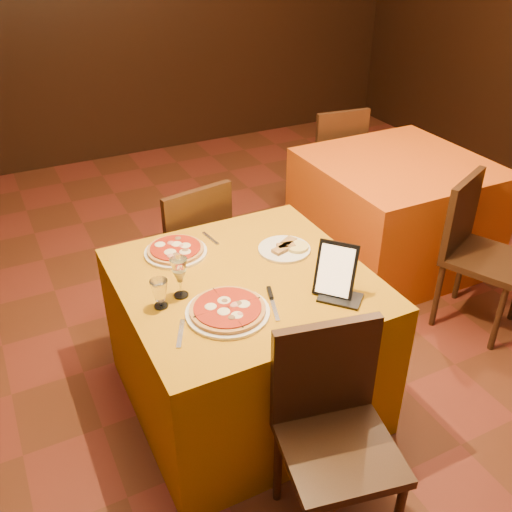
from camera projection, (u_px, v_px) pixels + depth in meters
name	position (u px, v px, depth m)	size (l,w,h in m)	color
floor	(300.00, 359.00, 3.24)	(6.00, 7.00, 0.01)	#5E2D19
wall_back	(110.00, 8.00, 5.16)	(6.00, 0.01, 2.80)	black
main_table	(245.00, 341.00, 2.79)	(1.10, 1.10, 0.75)	#B5790B
side_table	(393.00, 212.00, 3.96)	(1.10, 1.10, 0.75)	#CD4E0D
chair_main_near	(339.00, 450.00, 2.13)	(0.42, 0.42, 0.91)	black
chair_main_far	(184.00, 249.00, 3.38)	(0.46, 0.46, 0.91)	black
chair_side_near	(487.00, 259.00, 3.29)	(0.47, 0.47, 0.91)	black
chair_side_far	(328.00, 160.00, 4.55)	(0.47, 0.47, 0.91)	black
pizza_near	(228.00, 311.00, 2.35)	(0.35, 0.35, 0.03)	white
pizza_far	(176.00, 251.00, 2.76)	(0.30, 0.30, 0.03)	white
cutlet_dish	(284.00, 248.00, 2.78)	(0.26, 0.26, 0.03)	white
wine_glass	(180.00, 277.00, 2.42)	(0.07, 0.07, 0.19)	#E4EA84
water_glass	(160.00, 294.00, 2.37)	(0.06, 0.06, 0.13)	white
tablet	(336.00, 270.00, 2.42)	(0.17, 0.01, 0.24)	black
knife	(273.00, 305.00, 2.40)	(0.22, 0.02, 0.01)	#AFADB4
fork_near	(181.00, 333.00, 2.25)	(0.17, 0.02, 0.01)	#B5B5BC
fork_far	(210.00, 238.00, 2.89)	(0.15, 0.02, 0.01)	silver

